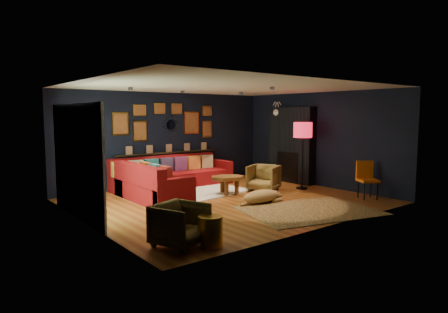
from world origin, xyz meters
TOP-DOWN VIEW (x-y plane):
  - floor at (0.00, 0.00)m, footprint 6.50×6.50m
  - room_walls at (0.00, 0.00)m, footprint 6.50×6.50m
  - sectional at (-0.61, 1.81)m, footprint 3.41×2.69m
  - ledge at (0.00, 2.68)m, footprint 3.20×0.12m
  - gallery_wall at (-0.01, 2.72)m, footprint 3.15×0.04m
  - sunburst_mirror at (0.10, 2.72)m, footprint 0.47×0.16m
  - fireplace at (3.09, 0.90)m, footprint 0.31×1.60m
  - deer_head at (3.14, 1.40)m, footprint 0.50×0.28m
  - sliding_door at (-3.22, 0.60)m, footprint 0.06×2.80m
  - ceiling_spots at (-0.00, 0.80)m, footprint 3.30×2.50m
  - shag_rug at (-0.06, 1.27)m, footprint 2.76×2.20m
  - leopard_rug at (0.73, -1.80)m, footprint 3.07×2.52m
  - coffee_table at (0.44, 0.55)m, footprint 1.01×0.86m
  - pouf at (-1.24, 0.50)m, footprint 0.48×0.48m
  - armchair_left at (-2.55, -2.05)m, footprint 0.89×0.86m
  - armchair_right at (1.48, 0.37)m, footprint 0.93×0.96m
  - gold_stool at (-2.20, -2.35)m, footprint 0.38×0.38m
  - orange_chair at (2.79, -1.79)m, footprint 0.57×0.57m
  - floor_lamp at (2.50, -0.05)m, footprint 0.49×0.49m
  - dog at (0.43, -0.67)m, footprint 1.33×0.72m

SIDE VIEW (x-z plane):
  - floor at x=0.00m, z-range 0.00..0.00m
  - leopard_rug at x=0.73m, z-range 0.00..0.02m
  - shag_rug at x=-0.06m, z-range 0.00..0.03m
  - pouf at x=-1.24m, z-range 0.03..0.35m
  - dog at x=0.43m, z-range 0.02..0.42m
  - gold_stool at x=-2.20m, z-range 0.00..0.47m
  - sectional at x=-0.61m, z-range -0.11..0.75m
  - armchair_left at x=-2.55m, z-range 0.00..0.73m
  - armchair_right at x=1.48m, z-range 0.00..0.75m
  - coffee_table at x=0.44m, z-range 0.16..0.60m
  - orange_chair at x=2.79m, z-range 0.08..0.97m
  - ledge at x=0.00m, z-range 0.90..0.94m
  - fireplace at x=3.09m, z-range -0.08..2.12m
  - sliding_door at x=-3.22m, z-range 0.00..2.20m
  - floor_lamp at x=2.50m, z-range 0.62..2.41m
  - room_walls at x=0.00m, z-range -1.66..4.84m
  - sunburst_mirror at x=0.10m, z-range 1.46..1.93m
  - gallery_wall at x=-0.01m, z-range 1.30..2.32m
  - deer_head at x=3.14m, z-range 1.83..2.28m
  - ceiling_spots at x=0.00m, z-range 2.53..2.59m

